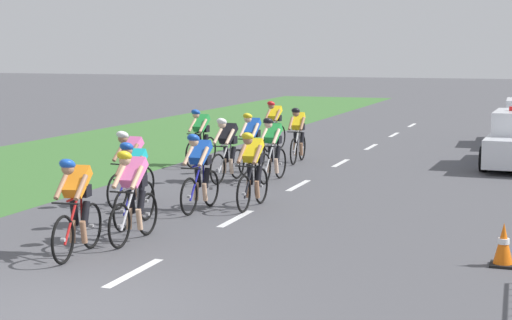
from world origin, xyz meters
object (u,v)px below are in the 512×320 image
at_px(cyclist_ninth, 272,148).
at_px(cyclist_seventh, 227,149).
at_px(cyclist_lead, 76,205).
at_px(cyclist_tenth, 298,134).
at_px(cyclist_eleventh, 201,136).
at_px(cyclist_third, 134,182).
at_px(cyclist_fifth, 130,167).
at_px(cyclist_eighth, 252,142).
at_px(traffic_cone_near, 503,245).
at_px(cyclist_second, 133,194).
at_px(cyclist_fourth, 200,171).
at_px(cyclist_sixth, 252,169).
at_px(cyclist_twelfth, 274,125).

bearing_deg(cyclist_ninth, cyclist_seventh, -157.07).
relative_size(cyclist_lead, cyclist_tenth, 1.00).
bearing_deg(cyclist_tenth, cyclist_eleventh, -148.23).
distance_m(cyclist_third, cyclist_fifth, 1.97).
xyz_separation_m(cyclist_eighth, traffic_cone_near, (6.56, -7.44, -0.48)).
xyz_separation_m(cyclist_second, cyclist_tenth, (-0.24, 10.00, 0.00)).
distance_m(cyclist_seventh, cyclist_ninth, 1.06).
bearing_deg(cyclist_seventh, traffic_cone_near, -41.46).
relative_size(cyclist_ninth, cyclist_eleventh, 1.00).
height_order(cyclist_fourth, traffic_cone_near, cyclist_fourth).
bearing_deg(cyclist_eleventh, cyclist_fourth, -66.79).
bearing_deg(cyclist_ninth, cyclist_sixth, -78.18).
relative_size(cyclist_lead, cyclist_fourth, 1.00).
distance_m(cyclist_fourth, cyclist_fifth, 1.51).
bearing_deg(cyclist_eighth, cyclist_fourth, -81.27).
xyz_separation_m(cyclist_lead, cyclist_ninth, (0.50, 7.80, 0.00)).
bearing_deg(cyclist_fifth, cyclist_tenth, 79.76).
bearing_deg(cyclist_second, cyclist_third, 117.13).
height_order(cyclist_sixth, cyclist_ninth, same).
xyz_separation_m(cyclist_fifth, traffic_cone_near, (7.29, -2.38, -0.48)).
bearing_deg(cyclist_second, cyclist_sixth, 76.08).
xyz_separation_m(cyclist_lead, cyclist_eighth, (-0.46, 9.00, 0.00)).
distance_m(cyclist_second, cyclist_eleventh, 8.95).
bearing_deg(cyclist_eleventh, traffic_cone_near, -44.60).
bearing_deg(traffic_cone_near, cyclist_lead, -165.67).
bearing_deg(traffic_cone_near, cyclist_second, -175.78).
relative_size(cyclist_lead, cyclist_fifth, 1.00).
bearing_deg(cyclist_twelfth, cyclist_fourth, -79.99).
height_order(cyclist_ninth, cyclist_tenth, same).
bearing_deg(cyclist_seventh, cyclist_lead, -86.26).
relative_size(cyclist_seventh, cyclist_ninth, 1.00).
bearing_deg(cyclist_tenth, cyclist_second, -88.64).
bearing_deg(cyclist_eleventh, cyclist_eighth, -22.90).
xyz_separation_m(cyclist_fifth, cyclist_eleventh, (-0.98, 5.79, 0.00)).
distance_m(cyclist_eighth, cyclist_twelfth, 4.71).
bearing_deg(cyclist_third, cyclist_ninth, 82.77).
relative_size(cyclist_third, cyclist_fifth, 1.00).
relative_size(cyclist_fourth, cyclist_twelfth, 1.00).
relative_size(cyclist_third, cyclist_eighth, 1.00).
xyz_separation_m(cyclist_third, cyclist_tenth, (0.32, 8.91, 0.00)).
distance_m(cyclist_fourth, cyclist_tenth, 7.24).
relative_size(cyclist_eighth, cyclist_tenth, 1.00).
height_order(cyclist_third, traffic_cone_near, cyclist_third).
bearing_deg(cyclist_third, cyclist_twelfth, 95.91).
height_order(cyclist_fifth, cyclist_seventh, same).
height_order(cyclist_sixth, cyclist_eighth, same).
xyz_separation_m(cyclist_seventh, cyclist_eighth, (0.03, 1.62, 0.00)).
xyz_separation_m(cyclist_seventh, cyclist_eleventh, (-1.69, 2.34, 0.00)).
bearing_deg(cyclist_seventh, cyclist_third, -86.96).
xyz_separation_m(cyclist_second, cyclist_fourth, (-0.02, 2.76, 0.00)).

